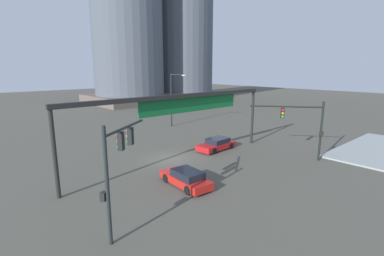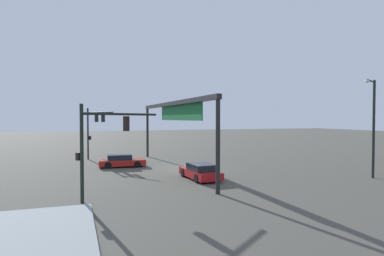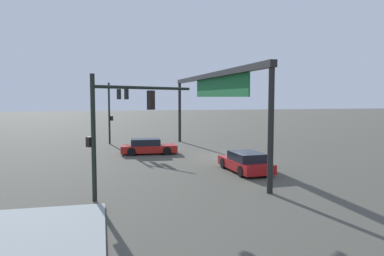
% 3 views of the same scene
% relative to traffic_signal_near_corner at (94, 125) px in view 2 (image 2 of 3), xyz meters
% --- Properties ---
extents(ground_plane, '(198.58, 198.58, 0.00)m').
position_rel_traffic_signal_near_corner_xyz_m(ground_plane, '(9.32, 7.87, -3.96)').
color(ground_plane, '#4C4A40').
extents(traffic_signal_near_corner, '(3.83, 2.57, 5.87)m').
position_rel_traffic_signal_near_corner_xyz_m(traffic_signal_near_corner, '(0.00, 0.00, 0.00)').
color(traffic_signal_near_corner, black).
rests_on(traffic_signal_near_corner, ground).
extents(traffic_signal_opposite_side, '(4.06, 5.46, 5.49)m').
position_rel_traffic_signal_near_corner_xyz_m(traffic_signal_opposite_side, '(18.29, -0.43, -0.28)').
color(traffic_signal_opposite_side, black).
rests_on(traffic_signal_opposite_side, ground).
extents(streetlamp_curved_arm, '(1.30, 2.17, 7.67)m').
position_rel_traffic_signal_near_corner_xyz_m(streetlamp_curved_arm, '(19.03, 19.77, 0.50)').
color(streetlamp_curved_arm, black).
rests_on(streetlamp_curved_arm, ground).
extents(overhead_sign_gantry, '(21.36, 0.43, 6.20)m').
position_rel_traffic_signal_near_corner_xyz_m(overhead_sign_gantry, '(9.78, 6.36, 1.29)').
color(overhead_sign_gantry, black).
rests_on(overhead_sign_gantry, ground).
extents(sedan_car_approaching, '(2.04, 4.49, 1.21)m').
position_rel_traffic_signal_near_corner_xyz_m(sedan_car_approaching, '(6.35, 2.17, -3.38)').
color(sedan_car_approaching, '#B51D17').
rests_on(sedan_car_approaching, ground).
extents(sedan_car_waiting_far, '(4.50, 2.14, 1.21)m').
position_rel_traffic_signal_near_corner_xyz_m(sedan_car_waiting_far, '(14.80, 7.06, -3.38)').
color(sedan_car_waiting_far, red).
rests_on(sedan_car_waiting_far, ground).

